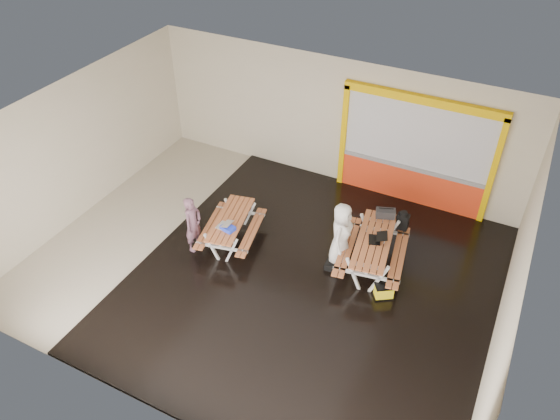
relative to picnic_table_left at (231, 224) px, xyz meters
The scene contains 14 objects.
room 1.63m from the picnic_table_left, 21.66° to the right, with size 10.02×8.02×3.52m.
deck 2.37m from the picnic_table_left, 10.15° to the right, with size 7.50×7.98×0.05m, color black.
kiosk 4.86m from the picnic_table_left, 47.52° to the left, with size 3.88×0.16×3.00m.
picnic_table_left is the anchor object (origin of this frame).
picnic_table_right 3.30m from the picnic_table_left, 11.94° to the left, with size 1.71×2.26×0.83m.
person_left 0.89m from the picnic_table_left, 137.17° to the right, with size 0.51×0.34×1.40m, color #6B4758.
person_right 2.59m from the picnic_table_left, 10.89° to the left, with size 0.75×0.49×1.54m, color white.
laptop_left 0.38m from the picnic_table_left, 86.62° to the right, with size 0.34×0.31×0.14m.
laptop_right 3.37m from the picnic_table_left, 11.81° to the left, with size 0.48×0.45×0.16m.
blue_pouch 0.45m from the picnic_table_left, 67.68° to the right, with size 0.31×0.22×0.09m, color blue.
toolbox 3.56m from the picnic_table_left, 26.09° to the left, with size 0.48×0.35×0.25m.
backpack 3.95m from the picnic_table_left, 25.41° to the left, with size 0.28×0.18×0.46m.
dark_case 2.58m from the picnic_table_left, ahead, with size 0.42×0.31×0.16m, color black.
fluke_bag 3.79m from the picnic_table_left, ahead, with size 0.46×0.43×0.34m.
Camera 1 is at (4.40, -7.79, 8.50)m, focal length 34.75 mm.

